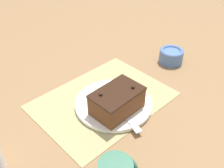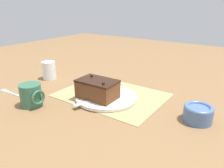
# 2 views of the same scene
# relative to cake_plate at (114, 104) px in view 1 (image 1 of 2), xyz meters

# --- Properties ---
(ground_plane) EXTENTS (3.00, 3.00, 0.00)m
(ground_plane) POSITION_rel_cake_plate_xyz_m (-0.01, 0.05, -0.01)
(ground_plane) COLOR olive
(placemat_woven) EXTENTS (0.46, 0.34, 0.00)m
(placemat_woven) POSITION_rel_cake_plate_xyz_m (-0.01, 0.05, -0.01)
(placemat_woven) COLOR tan
(placemat_woven) RESTS_ON ground_plane
(cake_plate) EXTENTS (0.26, 0.26, 0.01)m
(cake_plate) POSITION_rel_cake_plate_xyz_m (0.00, 0.00, 0.00)
(cake_plate) COLOR white
(cake_plate) RESTS_ON placemat_woven
(chocolate_cake) EXTENTS (0.17, 0.11, 0.09)m
(chocolate_cake) POSITION_rel_cake_plate_xyz_m (-0.02, -0.04, 0.05)
(chocolate_cake) COLOR brown
(chocolate_cake) RESTS_ON cake_plate
(serving_knife) EXTENTS (0.08, 0.20, 0.01)m
(serving_knife) POSITION_rel_cake_plate_xyz_m (0.00, -0.02, 0.01)
(serving_knife) COLOR #472D19
(serving_knife) RESTS_ON cake_plate
(small_bowl) EXTENTS (0.10, 0.10, 0.06)m
(small_bowl) POSITION_rel_cake_plate_xyz_m (0.37, 0.03, 0.02)
(small_bowl) COLOR #4C6B9E
(small_bowl) RESTS_ON ground_plane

